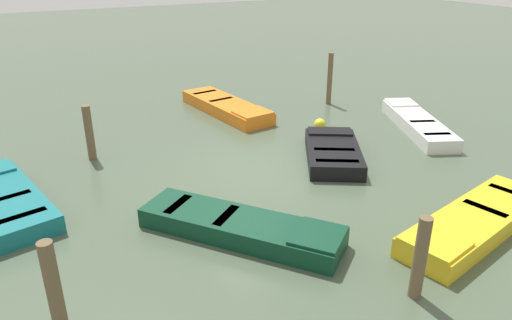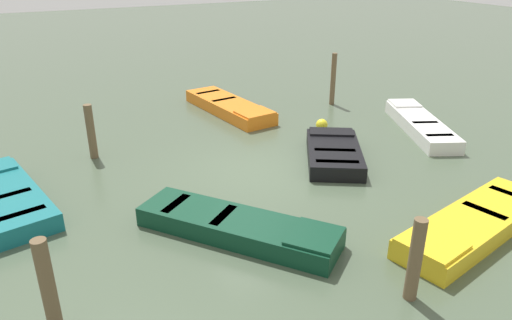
# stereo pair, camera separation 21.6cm
# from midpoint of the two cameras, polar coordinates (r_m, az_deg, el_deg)

# --- Properties ---
(ground_plane) EXTENTS (80.00, 80.00, 0.00)m
(ground_plane) POSITION_cam_midpoint_polar(r_m,az_deg,el_deg) (12.31, -0.50, -1.49)
(ground_plane) COLOR #475642
(rowboat_orange) EXTENTS (1.75, 4.30, 0.46)m
(rowboat_orange) POSITION_cam_midpoint_polar(r_m,az_deg,el_deg) (16.87, -3.87, 6.30)
(rowboat_orange) COLOR orange
(rowboat_orange) RESTS_ON ground_plane
(rowboat_dark_green) EXTENTS (3.39, 3.89, 0.46)m
(rowboat_dark_green) POSITION_cam_midpoint_polar(r_m,az_deg,el_deg) (9.59, -2.33, -7.90)
(rowboat_dark_green) COLOR #0C3823
(rowboat_dark_green) RESTS_ON ground_plane
(rowboat_black) EXTENTS (2.58, 3.06, 0.46)m
(rowboat_black) POSITION_cam_midpoint_polar(r_m,az_deg,el_deg) (13.13, 8.62, 0.91)
(rowboat_black) COLOR black
(rowboat_black) RESTS_ON ground_plane
(rowboat_yellow) EXTENTS (4.30, 2.06, 0.46)m
(rowboat_yellow) POSITION_cam_midpoint_polar(r_m,az_deg,el_deg) (10.65, 23.96, -6.69)
(rowboat_yellow) COLOR gold
(rowboat_yellow) RESTS_ON ground_plane
(rowboat_white) EXTENTS (2.53, 4.08, 0.46)m
(rowboat_white) POSITION_cam_midpoint_polar(r_m,az_deg,el_deg) (15.99, 18.16, 4.16)
(rowboat_white) COLOR silver
(rowboat_white) RESTS_ON ground_plane
(rowboat_teal) EXTENTS (2.25, 3.88, 0.46)m
(rowboat_teal) POSITION_cam_midpoint_polar(r_m,az_deg,el_deg) (11.93, -28.49, -4.29)
(rowboat_teal) COLOR #14666B
(rowboat_teal) RESTS_ON ground_plane
(mooring_piling_mid_left) EXTENTS (0.22, 0.22, 1.50)m
(mooring_piling_mid_left) POSITION_cam_midpoint_polar(r_m,az_deg,el_deg) (13.63, -19.53, 3.05)
(mooring_piling_mid_left) COLOR brown
(mooring_piling_mid_left) RESTS_ON ground_plane
(mooring_piling_near_left) EXTENTS (0.21, 0.21, 1.47)m
(mooring_piling_near_left) POSITION_cam_midpoint_polar(r_m,az_deg,el_deg) (8.19, 18.09, -10.96)
(mooring_piling_near_left) COLOR brown
(mooring_piling_near_left) RESTS_ON ground_plane
(mooring_piling_far_right) EXTENTS (0.22, 0.22, 1.57)m
(mooring_piling_far_right) POSITION_cam_midpoint_polar(r_m,az_deg,el_deg) (7.72, -23.55, -13.80)
(mooring_piling_far_right) COLOR brown
(mooring_piling_far_right) RESTS_ON ground_plane
(mooring_piling_center) EXTENTS (0.18, 0.18, 1.87)m
(mooring_piling_center) POSITION_cam_midpoint_polar(r_m,az_deg,el_deg) (17.84, 8.36, 9.47)
(mooring_piling_center) COLOR brown
(mooring_piling_center) RESTS_ON ground_plane
(marker_buoy) EXTENTS (0.36, 0.36, 0.48)m
(marker_buoy) POSITION_cam_midpoint_polar(r_m,az_deg,el_deg) (14.96, 7.13, 4.15)
(marker_buoy) COLOR #262626
(marker_buoy) RESTS_ON ground_plane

